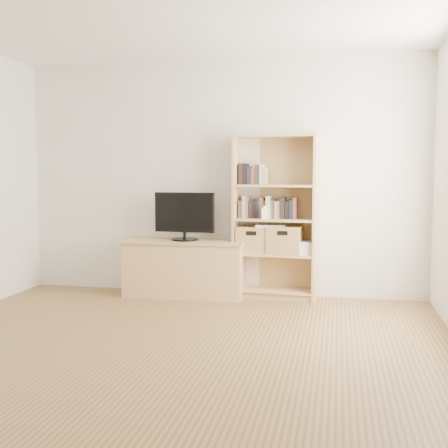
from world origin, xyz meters
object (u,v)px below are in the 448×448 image
(tv_stand, at_px, (185,269))
(basket_left, at_px, (253,239))
(television, at_px, (185,216))
(laptop, at_px, (270,226))
(basket_right, at_px, (285,240))
(baby_monitor, at_px, (264,214))
(bookshelf, at_px, (275,217))

(tv_stand, relative_size, basket_left, 3.75)
(tv_stand, height_order, basket_left, basket_left)
(television, distance_m, basket_left, 0.79)
(television, height_order, laptop, television)
(basket_right, bearing_deg, baby_monitor, -154.49)
(basket_left, relative_size, laptop, 1.09)
(baby_monitor, height_order, basket_right, baby_monitor)
(television, relative_size, basket_left, 1.95)
(tv_stand, bearing_deg, television, 0.00)
(tv_stand, xyz_separation_m, television, (0.00, 0.00, 0.59))
(television, height_order, basket_left, television)
(baby_monitor, relative_size, basket_right, 0.32)
(basket_right, relative_size, laptop, 1.13)
(tv_stand, distance_m, basket_left, 0.83)
(laptop, bearing_deg, basket_left, 165.07)
(tv_stand, xyz_separation_m, bookshelf, (0.98, 0.09, 0.59))
(bookshelf, bearing_deg, basket_right, -2.60)
(baby_monitor, height_order, basket_left, baby_monitor)
(bookshelf, xyz_separation_m, laptop, (-0.06, -0.00, -0.10))
(bookshelf, distance_m, basket_right, 0.27)
(bookshelf, distance_m, basket_left, 0.35)
(basket_left, bearing_deg, baby_monitor, -37.06)
(baby_monitor, distance_m, laptop, 0.17)
(baby_monitor, xyz_separation_m, basket_left, (-0.13, 0.10, -0.29))
(tv_stand, distance_m, television, 0.59)
(bookshelf, height_order, baby_monitor, bookshelf)
(bookshelf, height_order, television, bookshelf)
(basket_right, bearing_deg, laptop, -178.44)
(television, relative_size, baby_monitor, 5.84)
(tv_stand, xyz_separation_m, baby_monitor, (0.88, -0.01, 0.63))
(tv_stand, distance_m, baby_monitor, 1.08)
(tv_stand, height_order, laptop, laptop)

